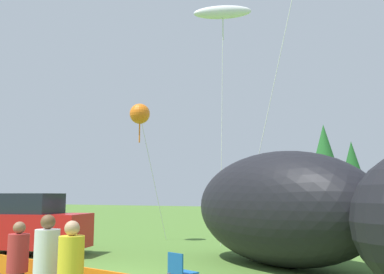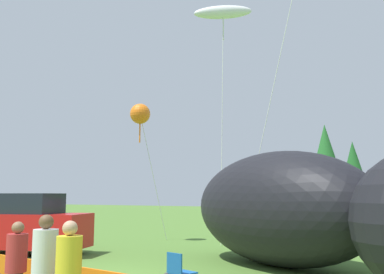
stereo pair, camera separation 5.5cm
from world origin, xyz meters
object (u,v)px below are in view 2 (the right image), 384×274
at_px(parked_car, 29,225).
at_px(spectator_in_blue_shirt, 44,267).
at_px(kite_orange_flower, 140,114).
at_px(inflatable_cat, 304,214).
at_px(spectator_in_white_shirt, 16,265).
at_px(folding_chair, 179,270).
at_px(kite_white_ghost, 223,13).

relative_size(parked_car, spectator_in_blue_shirt, 2.48).
bearing_deg(spectator_in_blue_shirt, parked_car, 140.48).
height_order(spectator_in_blue_shirt, kite_orange_flower, kite_orange_flower).
distance_m(inflatable_cat, spectator_in_white_shirt, 7.48).
distance_m(spectator_in_white_shirt, kite_orange_flower, 12.43).
xyz_separation_m(parked_car, inflatable_cat, (9.20, 1.25, 0.52)).
distance_m(folding_chair, kite_orange_flower, 11.07).
relative_size(folding_chair, kite_orange_flower, 0.14).
bearing_deg(kite_white_ghost, inflatable_cat, -48.04).
bearing_deg(spectator_in_blue_shirt, kite_orange_flower, 118.69).
distance_m(inflatable_cat, kite_orange_flower, 9.77).
height_order(parked_car, inflatable_cat, inflatable_cat).
height_order(parked_car, folding_chair, parked_car).
bearing_deg(parked_car, folding_chair, -35.97).
distance_m(folding_chair, inflatable_cat, 4.30).
relative_size(spectator_in_white_shirt, kite_orange_flower, 0.26).
bearing_deg(kite_orange_flower, parked_car, -102.90).
xyz_separation_m(parked_car, folding_chair, (7.48, -2.55, -0.53)).
xyz_separation_m(parked_car, kite_white_ghost, (4.59, 6.39, 9.24)).
distance_m(parked_car, folding_chair, 7.92).
relative_size(folding_chair, spectator_in_blue_shirt, 0.48).
xyz_separation_m(folding_chair, spectator_in_white_shirt, (-1.47, -2.93, 0.39)).
relative_size(inflatable_cat, spectator_in_white_shirt, 5.72).
xyz_separation_m(spectator_in_white_shirt, spectator_in_blue_shirt, (0.94, -0.26, 0.08)).
bearing_deg(folding_chair, kite_orange_flower, 58.16).
relative_size(inflatable_cat, kite_white_ghost, 0.85).
bearing_deg(folding_chair, spectator_in_blue_shirt, -171.62).
distance_m(inflatable_cat, spectator_in_blue_shirt, 7.37).
bearing_deg(kite_white_ghost, parked_car, -125.70).
bearing_deg(spectator_in_white_shirt, inflatable_cat, 64.65).
height_order(spectator_in_white_shirt, kite_orange_flower, kite_orange_flower).
height_order(parked_car, kite_white_ghost, kite_white_ghost).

